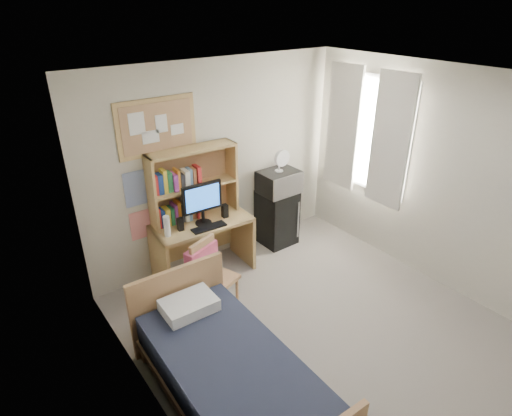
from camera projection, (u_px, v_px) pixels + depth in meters
floor at (328, 336)px, 4.53m from camera, size 3.60×4.20×0.02m
ceiling at (353, 84)px, 3.36m from camera, size 3.60×4.20×0.02m
wall_back at (218, 164)px, 5.45m from camera, size 3.60×0.04×2.60m
wall_left at (158, 303)px, 2.99m from camera, size 0.04×4.20×2.60m
wall_right at (448, 183)px, 4.90m from camera, size 0.04×4.20×2.60m
window_unit at (367, 134)px, 5.61m from camera, size 0.10×1.40×1.70m
curtain_left at (390, 142)px, 5.30m from camera, size 0.04×0.55×1.70m
curtain_right at (343, 127)px, 5.88m from camera, size 0.04×0.55×1.70m
bulletin_board at (157, 127)px, 4.75m from camera, size 0.94×0.03×0.64m
poster_wave at (137, 188)px, 4.88m from camera, size 0.30×0.01×0.42m
poster_japan at (142, 225)px, 5.09m from camera, size 0.28×0.01×0.36m
desk at (203, 248)px, 5.39m from camera, size 1.23×0.66×0.75m
desk_chair at (216, 278)px, 4.71m from camera, size 0.55×0.55×0.87m
mini_fridge at (277, 217)px, 6.09m from camera, size 0.47×0.47×0.80m
bed at (232, 382)px, 3.65m from camera, size 1.02×1.97×0.53m
hutch at (194, 184)px, 5.13m from camera, size 1.10×0.33×0.89m
monitor at (202, 204)px, 5.06m from camera, size 0.50×0.06×0.53m
keyboard at (209, 227)px, 5.07m from camera, size 0.43×0.16×0.02m
speaker_left at (180, 224)px, 4.99m from camera, size 0.07×0.07×0.16m
speaker_right at (225, 211)px, 5.29m from camera, size 0.07×0.07×0.17m
water_bottle at (167, 226)px, 4.85m from camera, size 0.08×0.08×0.25m
hoodie at (201, 255)px, 4.70m from camera, size 0.44×0.26×0.20m
microwave at (279, 182)px, 5.83m from camera, size 0.53×0.41×0.31m
desk_fan at (279, 161)px, 5.70m from camera, size 0.23×0.23×0.28m
pillow at (189, 305)px, 4.05m from camera, size 0.51×0.36×0.12m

